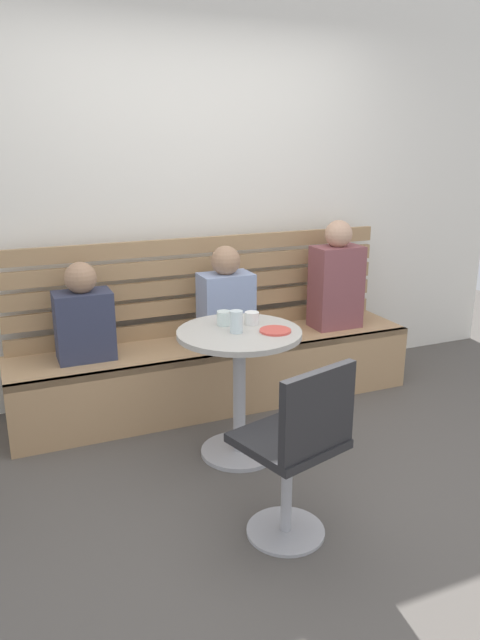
# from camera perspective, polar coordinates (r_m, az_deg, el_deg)

# --- Properties ---
(ground) EXTENTS (8.00, 8.00, 0.00)m
(ground) POSITION_cam_1_polar(r_m,az_deg,el_deg) (3.18, 6.04, -16.21)
(ground) COLOR #514C47
(back_wall) EXTENTS (5.20, 0.10, 2.90)m
(back_wall) POSITION_cam_1_polar(r_m,az_deg,el_deg) (4.18, -4.52, 13.01)
(back_wall) COLOR white
(back_wall) RESTS_ON ground
(booth_bench) EXTENTS (2.70, 0.52, 0.44)m
(booth_bench) POSITION_cam_1_polar(r_m,az_deg,el_deg) (4.04, -2.10, -5.02)
(booth_bench) COLOR tan
(booth_bench) RESTS_ON ground
(booth_backrest) EXTENTS (2.65, 0.04, 0.66)m
(booth_backrest) POSITION_cam_1_polar(r_m,az_deg,el_deg) (4.09, -3.40, 3.39)
(booth_backrest) COLOR #A68157
(booth_backrest) RESTS_ON booth_bench
(cafe_table) EXTENTS (0.68, 0.68, 0.74)m
(cafe_table) POSITION_cam_1_polar(r_m,az_deg,el_deg) (3.29, -0.07, -4.70)
(cafe_table) COLOR #ADADB2
(cafe_table) RESTS_ON ground
(white_chair) EXTENTS (0.50, 0.50, 0.85)m
(white_chair) POSITION_cam_1_polar(r_m,az_deg,el_deg) (2.63, 5.58, -12.00)
(white_chair) COLOR #ADADB2
(white_chair) RESTS_ON ground
(person_adult) EXTENTS (0.34, 0.22, 0.76)m
(person_adult) POSITION_cam_1_polar(r_m,az_deg,el_deg) (4.26, 9.20, 3.81)
(person_adult) COLOR brown
(person_adult) RESTS_ON booth_bench
(person_child_left) EXTENTS (0.34, 0.22, 0.60)m
(person_child_left) POSITION_cam_1_polar(r_m,az_deg,el_deg) (3.71, -14.73, 0.25)
(person_child_left) COLOR #333851
(person_child_left) RESTS_ON booth_bench
(person_child_middle) EXTENTS (0.34, 0.22, 0.64)m
(person_child_middle) POSITION_cam_1_polar(r_m,az_deg,el_deg) (3.89, -1.36, 1.89)
(person_child_middle) COLOR #8C9EC6
(person_child_middle) RESTS_ON booth_bench
(cup_glass_short) EXTENTS (0.08, 0.08, 0.08)m
(cup_glass_short) POSITION_cam_1_polar(r_m,az_deg,el_deg) (3.30, -1.53, 0.18)
(cup_glass_short) COLOR silver
(cup_glass_short) RESTS_ON cafe_table
(cup_glass_tall) EXTENTS (0.07, 0.07, 0.12)m
(cup_glass_tall) POSITION_cam_1_polar(r_m,az_deg,el_deg) (3.17, -0.35, -0.16)
(cup_glass_tall) COLOR silver
(cup_glass_tall) RESTS_ON cafe_table
(cup_ceramic_white) EXTENTS (0.08, 0.08, 0.07)m
(cup_ceramic_white) POSITION_cam_1_polar(r_m,az_deg,el_deg) (3.32, 1.14, 0.18)
(cup_ceramic_white) COLOR white
(cup_ceramic_white) RESTS_ON cafe_table
(plate_small) EXTENTS (0.17, 0.17, 0.01)m
(plate_small) POSITION_cam_1_polar(r_m,az_deg,el_deg) (3.20, 3.39, -1.02)
(plate_small) COLOR #DB4C42
(plate_small) RESTS_ON cafe_table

